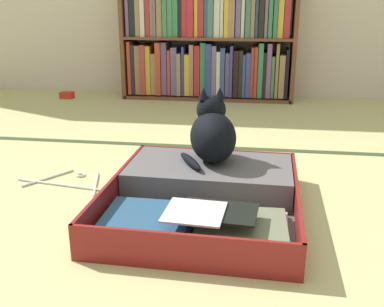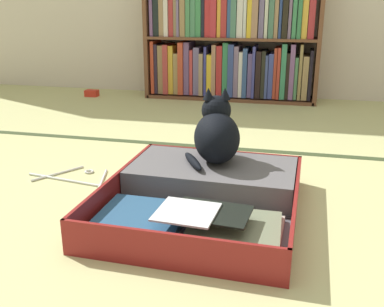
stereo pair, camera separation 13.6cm
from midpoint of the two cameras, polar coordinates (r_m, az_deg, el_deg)
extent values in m
plane|color=#C3C383|center=(1.45, -3.56, -11.30)|extent=(10.00, 10.00, 0.00)
cube|color=#374527|center=(2.35, 1.29, 0.77)|extent=(4.80, 0.05, 0.00)
cube|color=brown|center=(3.65, -9.40, 14.30)|extent=(0.03, 0.27, 0.92)
cube|color=brown|center=(3.49, 11.66, 13.99)|extent=(0.03, 0.27, 0.92)
cube|color=brown|center=(3.57, 0.86, 7.18)|extent=(1.27, 0.27, 0.02)
cube|color=brown|center=(3.51, 0.90, 14.36)|extent=(1.24, 0.27, 0.02)
cube|color=#BC3E26|center=(3.66, -8.58, 10.77)|extent=(0.03, 0.23, 0.40)
cube|color=#2A1D2F|center=(3.66, -8.13, 10.61)|extent=(0.03, 0.23, 0.38)
cube|color=#91734B|center=(3.65, -7.57, 10.56)|extent=(0.04, 0.23, 0.37)
cube|color=#AB3B3A|center=(3.63, -6.96, 10.58)|extent=(0.04, 0.23, 0.38)
cube|color=gold|center=(3.63, -6.30, 10.55)|extent=(0.04, 0.23, 0.37)
cube|color=#9B814F|center=(3.62, -5.64, 10.11)|extent=(0.04, 0.23, 0.31)
cube|color=#BF432B|center=(3.60, -5.08, 10.74)|extent=(0.04, 0.23, 0.40)
cube|color=slate|center=(3.60, -4.35, 10.77)|extent=(0.04, 0.23, 0.40)
cube|color=#BB383C|center=(3.59, -3.75, 10.31)|extent=(0.02, 0.23, 0.34)
cube|color=slate|center=(3.59, -3.14, 10.47)|extent=(0.04, 0.23, 0.36)
cube|color=#9A7F61|center=(3.57, -2.53, 10.08)|extent=(0.03, 0.23, 0.32)
cube|color=#393C92|center=(3.57, -2.03, 10.50)|extent=(0.02, 0.23, 0.37)
cube|color=gold|center=(3.57, -1.53, 10.05)|extent=(0.04, 0.23, 0.31)
cube|color=#A4755A|center=(3.56, -0.97, 10.60)|extent=(0.03, 0.23, 0.38)
cube|color=#B32B2D|center=(3.55, -0.28, 10.54)|extent=(0.04, 0.23, 0.38)
cube|color=#358354|center=(3.55, 0.44, 10.72)|extent=(0.04, 0.23, 0.40)
cube|color=#324486|center=(3.53, 1.12, 10.60)|extent=(0.04, 0.23, 0.39)
cube|color=slate|center=(3.53, 1.79, 10.49)|extent=(0.03, 0.23, 0.38)
cube|color=silver|center=(3.53, 2.34, 10.14)|extent=(0.03, 0.23, 0.33)
cube|color=#324F89|center=(3.52, 2.86, 10.34)|extent=(0.03, 0.23, 0.36)
cube|color=slate|center=(3.53, 3.47, 10.05)|extent=(0.03, 0.23, 0.32)
cube|color=#3E4091|center=(3.51, 3.93, 10.43)|extent=(0.02, 0.23, 0.38)
cube|color=black|center=(3.51, 4.49, 10.14)|extent=(0.04, 0.23, 0.34)
cube|color=#28281F|center=(3.52, 5.09, 10.14)|extent=(0.03, 0.23, 0.34)
cube|color=#3A4787|center=(3.51, 5.50, 9.88)|extent=(0.02, 0.23, 0.32)
cube|color=#3C4795|center=(3.52, 6.01, 9.96)|extent=(0.03, 0.23, 0.33)
cube|color=#AD3F2B|center=(3.51, 6.52, 10.28)|extent=(0.02, 0.23, 0.37)
cube|color=#B4392C|center=(3.50, 6.94, 10.28)|extent=(0.02, 0.23, 0.37)
cube|color=#398561|center=(3.50, 7.51, 10.48)|extent=(0.04, 0.23, 0.40)
cube|color=black|center=(3.52, 8.01, 9.94)|extent=(0.02, 0.23, 0.33)
cube|color=#7E568C|center=(3.51, 8.53, 10.42)|extent=(0.03, 0.23, 0.40)
cube|color=#4B8156|center=(3.52, 9.00, 9.67)|extent=(0.02, 0.23, 0.31)
cube|color=olive|center=(3.51, 9.51, 10.37)|extent=(0.02, 0.23, 0.40)
cube|color=#9F8156|center=(3.52, 10.09, 9.69)|extent=(0.04, 0.23, 0.32)
cube|color=black|center=(3.51, 10.70, 9.99)|extent=(0.02, 0.23, 0.36)
cube|color=#7B538B|center=(3.63, -8.89, 17.57)|extent=(0.02, 0.23, 0.39)
cube|color=black|center=(3.62, -8.27, 17.12)|extent=(0.04, 0.23, 0.33)
cube|color=#9E7C57|center=(3.61, -7.64, 17.35)|extent=(0.03, 0.23, 0.36)
cube|color=silver|center=(3.59, -7.06, 17.35)|extent=(0.03, 0.23, 0.36)
cube|color=#AD3133|center=(3.59, -6.42, 17.44)|extent=(0.03, 0.23, 0.37)
cube|color=#8F7654|center=(3.58, -5.89, 17.05)|extent=(0.02, 0.23, 0.32)
cube|color=slate|center=(3.57, -5.56, 17.43)|extent=(0.02, 0.23, 0.36)
cube|color=#98794F|center=(3.56, -4.97, 17.16)|extent=(0.04, 0.23, 0.33)
cube|color=#458354|center=(3.55, -4.30, 17.01)|extent=(0.03, 0.23, 0.31)
cube|color=#4A8661|center=(3.55, -3.69, 17.61)|extent=(0.04, 0.23, 0.38)
cube|color=#3D8552|center=(3.55, -3.00, 17.06)|extent=(0.04, 0.23, 0.31)
cube|color=black|center=(3.53, -2.42, 17.22)|extent=(0.02, 0.23, 0.33)
cube|color=red|center=(3.53, -1.86, 17.73)|extent=(0.04, 0.23, 0.39)
cube|color=#B82E37|center=(3.51, -1.14, 17.16)|extent=(0.04, 0.23, 0.32)
cube|color=gold|center=(3.52, -0.44, 17.46)|extent=(0.03, 0.23, 0.36)
cube|color=#AF3131|center=(3.51, 0.17, 17.49)|extent=(0.04, 0.23, 0.36)
cube|color=#315085|center=(3.51, 0.81, 17.38)|extent=(0.02, 0.23, 0.35)
cube|color=#4A7965|center=(3.49, 1.35, 17.02)|extent=(0.04, 0.23, 0.31)
cube|color=silver|center=(3.50, 2.14, 17.10)|extent=(0.04, 0.23, 0.32)
cube|color=silver|center=(3.49, 2.76, 17.09)|extent=(0.02, 0.23, 0.32)
cube|color=gold|center=(3.48, 3.30, 17.06)|extent=(0.03, 0.23, 0.31)
cube|color=#A3785C|center=(3.48, 4.01, 17.30)|extent=(0.04, 0.23, 0.35)
cube|color=slate|center=(3.48, 4.78, 17.35)|extent=(0.04, 0.23, 0.35)
cube|color=silver|center=(3.49, 5.38, 17.58)|extent=(0.02, 0.23, 0.38)
cube|color=#47735D|center=(3.48, 5.97, 17.11)|extent=(0.04, 0.23, 0.33)
cube|color=#9F7B58|center=(3.48, 6.59, 17.52)|extent=(0.03, 0.23, 0.38)
cube|color=#2D4487|center=(3.48, 7.08, 17.43)|extent=(0.02, 0.23, 0.37)
cube|color=black|center=(3.47, 7.62, 17.05)|extent=(0.04, 0.23, 0.33)
cube|color=slate|center=(3.48, 8.23, 17.50)|extent=(0.02, 0.23, 0.39)
cube|color=#3D8858|center=(3.48, 8.74, 17.06)|extent=(0.03, 0.23, 0.34)
cube|color=#36794E|center=(3.47, 9.34, 17.06)|extent=(0.03, 0.23, 0.34)
cube|color=gold|center=(3.48, 9.96, 16.86)|extent=(0.04, 0.23, 0.32)
cube|color=#AF3138|center=(3.48, 10.77, 17.24)|extent=(0.04, 0.23, 0.37)
cube|color=maroon|center=(1.47, -2.45, -10.52)|extent=(0.68, 0.40, 0.01)
cube|color=maroon|center=(1.29, -4.24, -12.43)|extent=(0.67, 0.03, 0.12)
cube|color=maroon|center=(1.54, -14.53, -7.49)|extent=(0.02, 0.38, 0.12)
cube|color=maroon|center=(1.42, 10.71, -9.58)|extent=(0.02, 0.38, 0.12)
cube|color=#4E545A|center=(1.47, -2.45, -10.18)|extent=(0.65, 0.38, 0.01)
cube|color=maroon|center=(1.81, 0.09, -4.67)|extent=(0.68, 0.40, 0.01)
cube|color=maroon|center=(1.96, 1.00, -1.14)|extent=(0.67, 0.03, 0.12)
cube|color=maroon|center=(1.87, -9.84, -2.45)|extent=(0.02, 0.38, 0.12)
cube|color=maroon|center=(1.77, 10.61, -3.74)|extent=(0.02, 0.38, 0.12)
cube|color=#4E545A|center=(1.81, 0.09, -4.38)|extent=(0.65, 0.38, 0.01)
cylinder|color=black|center=(1.64, -1.04, -6.92)|extent=(0.65, 0.03, 0.02)
cube|color=gray|center=(1.50, -8.10, -9.10)|extent=(0.30, 0.31, 0.02)
cube|color=#285076|center=(1.49, -8.62, -8.52)|extent=(0.29, 0.32, 0.02)
cube|color=#AAA494|center=(1.44, 3.60, -10.20)|extent=(0.30, 0.34, 0.02)
cube|color=#6D775B|center=(1.43, 3.50, -9.46)|extent=(0.29, 0.29, 0.02)
cube|color=silver|center=(1.40, -2.49, -7.44)|extent=(0.19, 0.19, 0.01)
cube|color=black|center=(1.42, 0.65, -7.35)|extent=(0.25, 0.18, 0.01)
cube|color=#5D5A5D|center=(1.79, 0.10, -2.95)|extent=(0.64, 0.37, 0.11)
torus|color=white|center=(1.77, 1.06, -1.53)|extent=(0.12, 0.12, 0.01)
cylinder|color=black|center=(1.99, -4.28, -0.95)|extent=(0.02, 0.02, 0.11)
cylinder|color=black|center=(1.94, 6.32, -1.56)|extent=(0.02, 0.02, 0.11)
cube|color=red|center=(1.32, -8.28, -11.66)|extent=(0.03, 0.00, 0.03)
cube|color=#2C8540|center=(1.26, 3.03, -12.10)|extent=(0.03, 0.00, 0.02)
cube|color=white|center=(1.33, -10.44, -10.97)|extent=(0.04, 0.00, 0.02)
ellipsoid|color=black|center=(1.78, 0.48, 2.05)|extent=(0.24, 0.30, 0.20)
ellipsoid|color=black|center=(1.86, 0.23, 1.38)|extent=(0.14, 0.12, 0.11)
sphere|color=black|center=(1.81, 0.28, 5.52)|extent=(0.12, 0.12, 0.12)
cone|color=black|center=(1.79, 1.35, 7.60)|extent=(0.05, 0.05, 0.05)
cone|color=black|center=(1.79, -0.75, 7.56)|extent=(0.05, 0.05, 0.05)
sphere|color=yellow|center=(1.86, 0.78, 6.09)|extent=(0.02, 0.02, 0.02)
sphere|color=yellow|center=(1.85, -0.54, 6.06)|extent=(0.02, 0.02, 0.02)
ellipsoid|color=black|center=(1.75, -2.43, -1.00)|extent=(0.13, 0.19, 0.03)
cylinder|color=silver|center=(1.95, -17.66, -3.88)|extent=(0.45, 0.08, 0.01)
cylinder|color=silver|center=(2.05, -19.48, -2.95)|extent=(0.14, 0.21, 0.01)
cylinder|color=silver|center=(1.93, -14.02, -3.78)|extent=(0.08, 0.24, 0.01)
torus|color=silver|center=(2.04, -15.75, -2.66)|extent=(0.05, 0.05, 0.01)
cube|color=red|center=(3.72, -16.53, 7.06)|extent=(0.10, 0.07, 0.05)
camera|label=1|loc=(0.07, -92.41, -0.81)|focal=42.28mm
camera|label=2|loc=(0.07, 87.59, 0.81)|focal=42.28mm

